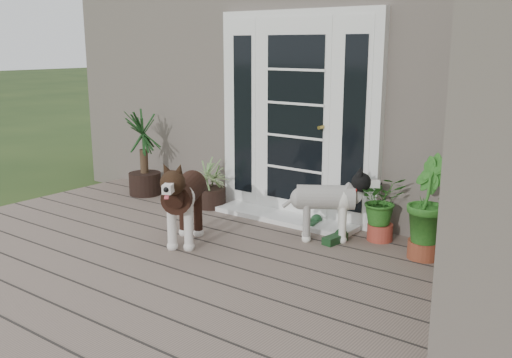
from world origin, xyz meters
The scene contains 13 objects.
deck centered at (0.00, 0.40, 0.06)m, with size 6.20×4.60×0.12m, color #6B5B4C.
house_main centered at (0.00, 4.65, 1.55)m, with size 7.40×4.00×3.10m, color #665E54.
door_unit centered at (-0.20, 2.60, 1.19)m, with size 1.90×0.14×2.15m, color white.
door_step centered at (-0.20, 2.40, 0.14)m, with size 1.60×0.40×0.05m, color white.
brindle_dog centered at (-0.55, 1.26, 0.48)m, with size 0.37×0.86×0.72m, color #341B12, non-canonical shape.
white_dog centered at (0.45, 2.10, 0.42)m, with size 0.31×0.73×0.61m, color silver, non-canonical shape.
spider_plant centered at (-1.15, 2.31, 0.42)m, with size 0.56×0.56×0.60m, color #85A263, non-canonical shape.
yucca centered at (-2.18, 2.25, 0.66)m, with size 0.74×0.74×1.07m, color #113316, non-canonical shape.
herb_a centered at (0.87, 2.40, 0.39)m, with size 0.43×0.43×0.55m, color #1A5A19.
herb_b centered at (1.37, 2.19, 0.46)m, with size 0.45×0.45×0.68m, color #19591E.
sapling centered at (1.88, 1.73, 0.89)m, with size 0.46×0.46×1.55m, color #164D16, non-canonical shape.
clog_left centered at (0.17, 2.36, 0.17)m, with size 0.14×0.30×0.09m, color #173A1E, non-canonical shape.
clog_right centered at (0.57, 2.08, 0.17)m, with size 0.15×0.31×0.09m, color #163719, non-canonical shape.
Camera 1 is at (2.99, -2.40, 1.91)m, focal length 39.99 mm.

